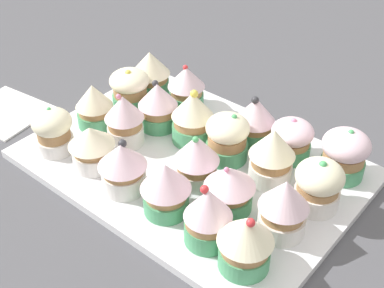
{
  "coord_description": "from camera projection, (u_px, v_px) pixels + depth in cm",
  "views": [
    {
      "loc": [
        -37.05,
        44.54,
        48.43
      ],
      "look_at": [
        0.0,
        0.0,
        4.2
      ],
      "focal_mm": 49.15,
      "sensor_mm": 36.0,
      "label": 1
    }
  ],
  "objects": [
    {
      "name": "cupcake_2",
      "position": [
        255.0,
        119.0,
        0.76
      ],
      "size": [
        6.02,
        6.02,
        7.59
      ],
      "color": "#4C9E6B",
      "rests_on": "baking_tray"
    },
    {
      "name": "cupcake_16",
      "position": [
        245.0,
        241.0,
        0.57
      ],
      "size": [
        6.42,
        6.42,
        7.85
      ],
      "color": "#4C9E6B",
      "rests_on": "baking_tray"
    },
    {
      "name": "cupcake_15",
      "position": [
        94.0,
        105.0,
        0.8
      ],
      "size": [
        5.7,
        5.7,
        7.11
      ],
      "color": "#4C9E6B",
      "rests_on": "baking_tray"
    },
    {
      "name": "cupcake_6",
      "position": [
        272.0,
        155.0,
        0.69
      ],
      "size": [
        6.18,
        6.18,
        8.3
      ],
      "color": "white",
      "rests_on": "baking_tray"
    },
    {
      "name": "cupcake_17",
      "position": [
        208.0,
        215.0,
        0.6
      ],
      "size": [
        5.76,
        5.76,
        8.3
      ],
      "color": "#4C9E6B",
      "rests_on": "baking_tray"
    },
    {
      "name": "cupcake_10",
      "position": [
        130.0,
        89.0,
        0.83
      ],
      "size": [
        6.33,
        6.33,
        7.19
      ],
      "color": "#4C9E6B",
      "rests_on": "baking_tray"
    },
    {
      "name": "napkin",
      "position": [
        5.0,
        111.0,
        0.86
      ],
      "size": [
        13.71,
        12.67,
        0.6
      ],
      "primitive_type": "cube",
      "rotation": [
        0.0,
        0.0,
        0.12
      ],
      "color": "white",
      "rests_on": "ground_plane"
    },
    {
      "name": "cupcake_5",
      "position": [
        319.0,
        184.0,
        0.65
      ],
      "size": [
        6.17,
        6.17,
        7.29
      ],
      "color": "white",
      "rests_on": "baking_tray"
    },
    {
      "name": "cupcake_9",
      "position": [
        158.0,
        105.0,
        0.79
      ],
      "size": [
        6.05,
        6.05,
        7.77
      ],
      "color": "#4C9E6B",
      "rests_on": "baking_tray"
    },
    {
      "name": "cupcake_18",
      "position": [
        166.0,
        187.0,
        0.64
      ],
      "size": [
        6.42,
        6.42,
        7.45
      ],
      "color": "#4C9E6B",
      "rests_on": "baking_tray"
    },
    {
      "name": "ground_plane",
      "position": [
        192.0,
        175.0,
        0.76
      ],
      "size": [
        180.0,
        180.0,
        3.0
      ],
      "primitive_type": "cube",
      "color": "#4C4C51"
    },
    {
      "name": "cupcake_12",
      "position": [
        230.0,
        187.0,
        0.65
      ],
      "size": [
        6.56,
        6.56,
        6.73
      ],
      "color": "#4C9E6B",
      "rests_on": "baking_tray"
    },
    {
      "name": "cupcake_0",
      "position": [
        345.0,
        153.0,
        0.7
      ],
      "size": [
        6.49,
        6.49,
        7.3
      ],
      "color": "#4C9E6B",
      "rests_on": "baking_tray"
    },
    {
      "name": "cupcake_11",
      "position": [
        284.0,
        206.0,
        0.61
      ],
      "size": [
        6.08,
        6.08,
        7.98
      ],
      "color": "white",
      "rests_on": "baking_tray"
    },
    {
      "name": "cupcake_13",
      "position": [
        196.0,
        158.0,
        0.69
      ],
      "size": [
        6.17,
        6.17,
        7.86
      ],
      "color": "white",
      "rests_on": "baking_tray"
    },
    {
      "name": "cupcake_20",
      "position": [
        92.0,
        146.0,
        0.72
      ],
      "size": [
        6.44,
        6.44,
        6.5
      ],
      "color": "white",
      "rests_on": "baking_tray"
    },
    {
      "name": "cupcake_8",
      "position": [
        193.0,
        117.0,
        0.76
      ],
      "size": [
        6.2,
        6.2,
        8.57
      ],
      "color": "#4C9E6B",
      "rests_on": "baking_tray"
    },
    {
      "name": "cupcake_21",
      "position": [
        53.0,
        130.0,
        0.75
      ],
      "size": [
        5.73,
        5.73,
        6.95
      ],
      "color": "white",
      "rests_on": "baking_tray"
    },
    {
      "name": "cupcake_7",
      "position": [
        227.0,
        137.0,
        0.73
      ],
      "size": [
        6.15,
        6.15,
        7.36
      ],
      "color": "#4C9E6B",
      "rests_on": "baking_tray"
    },
    {
      "name": "cupcake_1",
      "position": [
        292.0,
        139.0,
        0.74
      ],
      "size": [
        5.98,
        5.98,
        6.26
      ],
      "color": "#4C9E6B",
      "rests_on": "baking_tray"
    },
    {
      "name": "cupcake_4",
      "position": [
        150.0,
        72.0,
        0.87
      ],
      "size": [
        6.56,
        6.56,
        7.58
      ],
      "color": "#4C9E6B",
      "rests_on": "baking_tray"
    },
    {
      "name": "baking_tray",
      "position": [
        192.0,
        164.0,
        0.75
      ],
      "size": [
        45.82,
        32.14,
        1.2
      ],
      "color": "silver",
      "rests_on": "ground_plane"
    },
    {
      "name": "cupcake_19",
      "position": [
        123.0,
        166.0,
        0.68
      ],
      "size": [
        6.47,
        6.47,
        7.59
      ],
      "color": "white",
      "rests_on": "baking_tray"
    },
    {
      "name": "cupcake_3",
      "position": [
        186.0,
        87.0,
        0.84
      ],
      "size": [
        5.97,
        5.97,
        7.47
      ],
      "color": "#4C9E6B",
      "rests_on": "baking_tray"
    },
    {
      "name": "cupcake_14",
      "position": [
        124.0,
        119.0,
        0.76
      ],
      "size": [
        5.76,
        5.76,
        8.22
      ],
      "color": "white",
      "rests_on": "baking_tray"
    }
  ]
}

